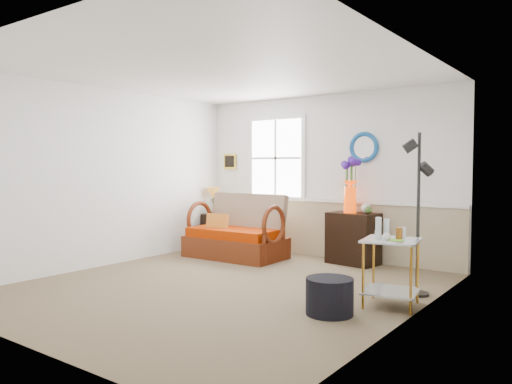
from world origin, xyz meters
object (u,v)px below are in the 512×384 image
Objects in this scene: ottoman at (330,296)px; loveseat at (235,226)px; cabinet at (353,238)px; floor_lamp at (418,214)px; lamp_stand at (213,231)px; side_table at (391,273)px.

loveseat is at bearing 145.23° from ottoman.
cabinet is 0.42× the size of floor_lamp.
cabinet is 1.63× the size of ottoman.
loveseat is 2.57× the size of lamp_stand.
floor_lamp is 3.91× the size of ottoman.
loveseat is 3.26m from ottoman.
floor_lamp reaches higher than loveseat.
lamp_stand is 1.28× the size of ottoman.
side_table is at bearing 59.15° from ottoman.
side_table is (4.00, -1.77, 0.05)m from lamp_stand.
lamp_stand is 4.35m from ottoman.
floor_lamp is at bearing -15.88° from lamp_stand.
floor_lamp is at bearing 83.36° from side_table.
loveseat is 1.13m from lamp_stand.
ottoman is (0.92, -2.49, -0.20)m from cabinet.
cabinet is at bearing 110.25° from ottoman.
side_table is 1.50× the size of ottoman.
floor_lamp reaches higher than ottoman.
side_table is 0.76m from ottoman.
side_table is 0.38× the size of floor_lamp.
ottoman is (3.62, -2.41, -0.12)m from lamp_stand.
ottoman is at bearing -120.85° from side_table.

